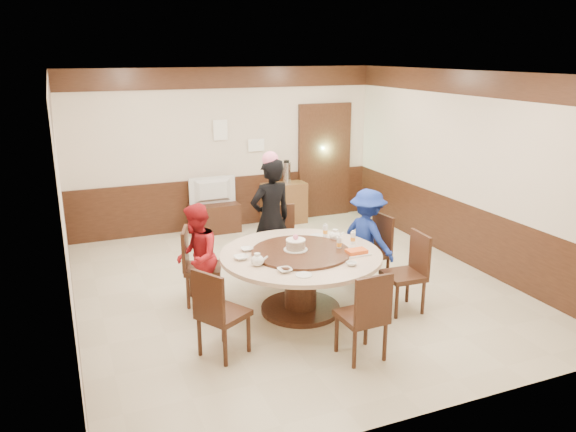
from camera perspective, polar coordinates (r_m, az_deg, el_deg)
name	(u,v)px	position (r m, az deg, el deg)	size (l,w,h in m)	color
room	(292,209)	(7.28, 0.46, 0.67)	(6.00, 6.04, 2.84)	beige
banquet_table	(301,270)	(6.75, 1.30, -5.51)	(1.93, 1.93, 0.78)	#361C10
chair_0	(370,264)	(7.65, 8.34, -4.82)	(0.50, 0.49, 0.97)	#361C10
chair_1	(283,253)	(7.95, -0.49, -3.81)	(0.50, 0.51, 0.97)	#361C10
chair_2	(202,279)	(7.15, -8.75, -6.39)	(0.56, 0.56, 0.97)	#361C10
chair_3	(222,328)	(5.95, -6.69, -11.21)	(0.61, 0.60, 0.97)	#361C10
chair_4	(362,330)	(5.91, 7.52, -11.43)	(0.46, 0.47, 0.97)	#361C10
chair_5	(404,287)	(7.01, 11.74, -7.03)	(0.47, 0.46, 0.97)	#361C10
person_standing	(271,219)	(7.65, -1.75, -0.35)	(0.62, 0.41, 1.70)	black
person_red	(197,258)	(6.87, -9.25, -4.20)	(0.64, 0.50, 1.32)	#A3151C
person_blue	(367,237)	(7.60, 8.07, -2.14)	(0.85, 0.49, 1.32)	navy
birthday_cake	(296,245)	(6.66, 0.78, -2.92)	(0.29, 0.29, 0.20)	white
teapot_left	(257,261)	(6.28, -3.13, -4.54)	(0.17, 0.15, 0.13)	white
teapot_right	(335,236)	(7.12, 4.80, -2.03)	(0.17, 0.15, 0.13)	white
bowl_0	(247,249)	(6.76, -4.20, -3.39)	(0.15, 0.15, 0.04)	white
bowl_1	(351,264)	(6.33, 6.45, -4.84)	(0.13, 0.13, 0.04)	white
bowl_2	(285,270)	(6.11, -0.34, -5.52)	(0.16, 0.16, 0.04)	white
bowl_3	(354,249)	(6.78, 6.74, -3.38)	(0.14, 0.14, 0.04)	white
bowl_4	(241,258)	(6.49, -4.79, -4.23)	(0.17, 0.17, 0.04)	white
saucer_near	(304,275)	(6.02, 1.62, -6.00)	(0.18, 0.18, 0.01)	white
saucer_far	(317,236)	(7.28, 2.98, -2.01)	(0.18, 0.18, 0.01)	white
shrimp_platter	(356,252)	(6.66, 6.96, -3.68)	(0.30, 0.20, 0.06)	white
bottle_0	(339,244)	(6.78, 5.21, -2.82)	(0.06, 0.06, 0.16)	white
bottle_1	(353,238)	(6.99, 6.61, -2.26)	(0.06, 0.06, 0.16)	white
bottle_2	(325,231)	(7.23, 3.81, -1.53)	(0.06, 0.06, 0.16)	white
tv_stand	(215,218)	(9.91, -7.47, -0.19)	(0.85, 0.45, 0.50)	#361C10
television	(214,191)	(9.78, -7.57, 2.54)	(0.82, 0.11, 0.47)	#949496
side_cabinet	(284,203)	(10.30, -0.43, 1.32)	(0.80, 0.40, 0.75)	brown
thermos	(286,173)	(10.19, -0.16, 4.42)	(0.15, 0.15, 0.38)	silver
notice_left	(220,130)	(9.84, -6.87, 8.66)	(0.25, 0.00, 0.35)	white
notice_right	(256,145)	(10.08, -3.23, 7.21)	(0.30, 0.00, 0.22)	white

